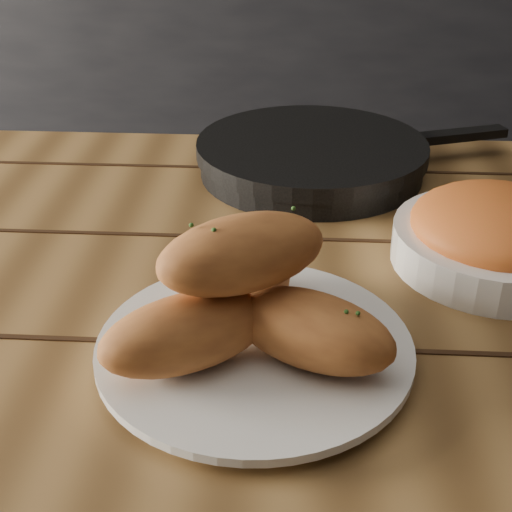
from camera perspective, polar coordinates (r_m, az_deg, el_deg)
The scene contains 6 objects.
counter at distance 2.46m, azimuth -11.97°, elevation 13.09°, with size 2.80×0.60×0.90m, color black.
table at distance 0.77m, azimuth 2.64°, elevation -8.52°, with size 1.61×0.86×0.75m.
plate at distance 0.61m, azimuth -0.11°, elevation -7.53°, with size 0.27×0.27×0.02m.
bread_rolls at distance 0.58m, azimuth -0.64°, elevation -3.44°, with size 0.25×0.22×0.12m.
skillet at distance 0.96m, azimuth 4.56°, elevation 7.95°, with size 0.43×0.31×0.05m.
bowl at distance 0.78m, azimuth 18.81°, elevation 1.61°, with size 0.21×0.21×0.08m.
Camera 1 is at (0.63, -0.58, 1.13)m, focal length 50.00 mm.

